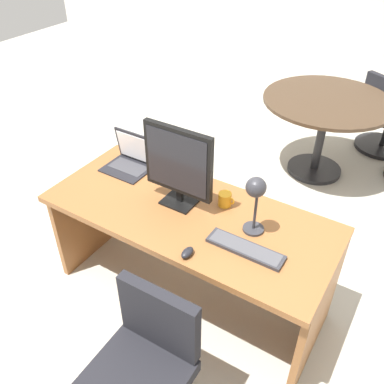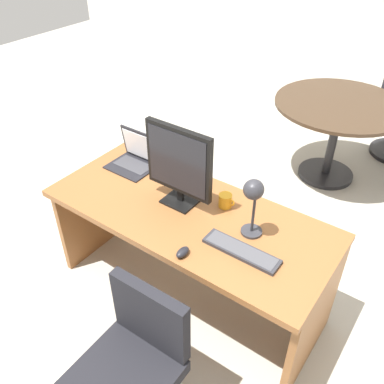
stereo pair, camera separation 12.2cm
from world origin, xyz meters
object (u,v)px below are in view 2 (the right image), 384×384
Objects in this scene: meeting_table at (337,122)px; coffee_mug at (226,201)px; keyboard at (241,251)px; desk at (193,232)px; mouse at (183,252)px; laptop at (136,154)px; monitor at (179,163)px; office_chair at (133,375)px; desk_lamp at (253,197)px.

coffee_mug is at bearing -92.16° from meeting_table.
keyboard is 2.10m from meeting_table.
mouse reaches higher than desk.
keyboard is (1.03, -0.33, -0.06)m from laptop.
desk is at bearing -141.18° from coffee_mug.
monitor reaches higher than desk.
desk is at bearing -15.72° from laptop.
monitor reaches higher than mouse.
coffee_mug is 0.13× the size of office_chair.
keyboard is at bearing -45.51° from coffee_mug.
monitor is at bearing -175.89° from desk.
laptop is 0.83× the size of desk_lamp.
laptop is (-0.60, 0.17, 0.28)m from desk.
meeting_table is (0.03, 2.28, -0.18)m from mouse.
meeting_table is at bearing 87.84° from coffee_mug.
coffee_mug is at bearing 150.37° from desk_lamp.
mouse is 0.11× the size of office_chair.
laptop is 0.95m from mouse.
desk is at bearing 159.57° from keyboard.
office_chair is at bearing -100.49° from desk_lamp.
meeting_table is at bearing 89.26° from mouse.
monitor is 0.44× the size of meeting_table.
desk_lamp reaches higher than office_chair.
laptop is at bearing -115.07° from meeting_table.
keyboard is at bearing -20.43° from desk.
monitor is at bearing -19.20° from laptop.
office_chair is at bearing -68.22° from monitor.
coffee_mug is (-0.28, 0.28, 0.03)m from keyboard.
desk_lamp is (1.00, -0.18, 0.19)m from laptop.
monitor is 1.14m from office_chair.
keyboard is 4.05× the size of coffee_mug.
keyboard is 0.83m from office_chair.
desk is at bearing 118.08° from mouse.
mouse is 0.66m from office_chair.
desk_lamp is (0.21, 0.34, 0.25)m from mouse.
desk_lamp is 0.46× the size of office_chair.
keyboard is 0.37× the size of meeting_table.
mouse is at bearing -121.06° from desk_lamp.
laptop is 2.92× the size of coffee_mug.
desk_lamp is (0.40, -0.02, 0.47)m from desk.
coffee_mug is (0.25, 0.13, -0.24)m from monitor.
desk is at bearing -96.53° from meeting_table.
mouse is 0.86× the size of coffee_mug.
coffee_mug is (0.15, 0.12, 0.24)m from desk.
desk is 16.71× the size of coffee_mug.
meeting_table is at bearing 83.47° from desk.
desk_lamp is (0.49, -0.01, -0.02)m from monitor.
laptop is 0.72× the size of keyboard.
desk is at bearing 177.68° from desk_lamp.
mouse is at bearing 95.91° from office_chair.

